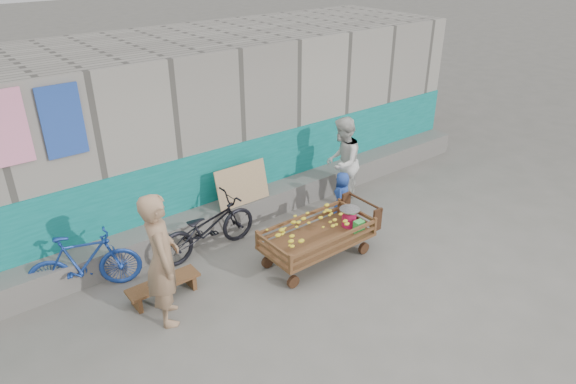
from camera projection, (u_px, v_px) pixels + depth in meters
ground at (311, 292)px, 7.46m from camera, size 80.00×80.00×0.00m
building_wall at (174, 124)px, 9.65m from camera, size 12.00×3.50×3.00m
banana_cart at (316, 231)px, 7.93m from camera, size 1.92×0.88×0.82m
bench at (164, 286)px, 7.29m from camera, size 1.04×0.31×0.26m
vendor_man at (162, 259)px, 6.56m from camera, size 0.65×0.79×1.88m
woman at (342, 162)px, 9.54m from camera, size 1.06×1.01×1.72m
child at (342, 196)px, 9.19m from camera, size 0.53×0.49×0.91m
bicycle_dark at (207, 227)px, 8.21m from camera, size 1.78×0.69×0.92m
bicycle_blue at (84, 263)px, 7.31m from camera, size 1.63×0.93×0.94m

